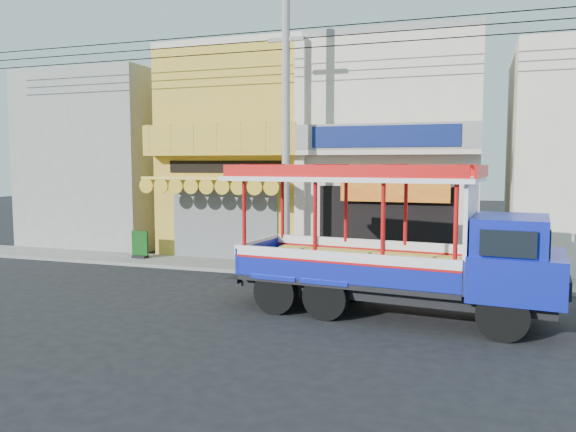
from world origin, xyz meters
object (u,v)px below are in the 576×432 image
Objects in this scene: green_sign at (140,247)px; potted_plant_a at (377,257)px; potted_plant_c at (474,261)px; potted_plant_b at (433,260)px; songthaew_truck at (414,245)px; utility_pole at (290,121)px.

green_sign is 8.95m from potted_plant_a.
potted_plant_c is (11.93, 0.62, 0.01)m from green_sign.
potted_plant_c is at bearing 2.96° from green_sign.
potted_plant_a is at bearing -0.68° from green_sign.
potted_plant_b is (1.76, 0.27, -0.06)m from potted_plant_a.
songthaew_truck is 11.61m from green_sign.
songthaew_truck is 7.50× the size of potted_plant_a.
potted_plant_b is at bearing -31.78° from potted_plant_c.
potted_plant_a is at bearing 13.00° from utility_pole.
potted_plant_c is (2.99, 0.72, -0.09)m from potted_plant_a.
potted_plant_b is 1.30m from potted_plant_c.
songthaew_truck reaches higher than green_sign.
potted_plant_a is (-1.63, 4.53, -1.10)m from songthaew_truck.
potted_plant_a is (2.74, 0.63, -4.38)m from utility_pole.
potted_plant_c is at bearing 13.33° from utility_pole.
songthaew_truck is 7.77× the size of green_sign.
songthaew_truck is at bearing -134.43° from potted_plant_a.
songthaew_truck is at bearing 23.55° from potted_plant_c.
utility_pole is at bearing -6.78° from green_sign.
utility_pole reaches higher than potted_plant_a.
green_sign reaches higher than potted_plant_c.
green_sign is at bearing 156.36° from songthaew_truck.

